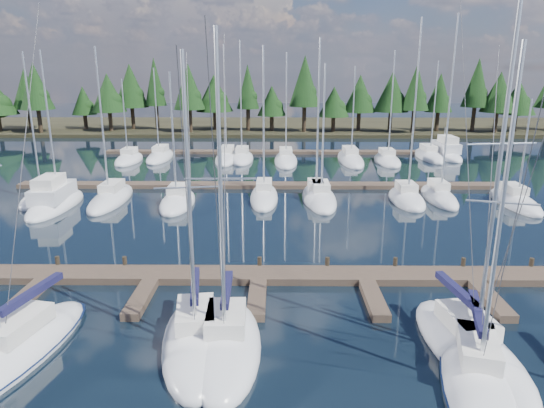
{
  "coord_description": "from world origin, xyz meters",
  "views": [
    {
      "loc": [
        0.98,
        -7.58,
        11.66
      ],
      "look_at": [
        0.7,
        22.0,
        3.31
      ],
      "focal_mm": 32.0,
      "sensor_mm": 36.0,
      "label": 1
    }
  ],
  "objects_px": {
    "motor_yacht_right": "(445,153)",
    "front_sailboat_3": "(226,345)",
    "motor_yacht_left": "(54,202)",
    "front_sailboat_1": "(13,352)",
    "front_sailboat_2": "(196,340)",
    "main_dock": "(259,280)",
    "front_sailboat_5": "(469,347)",
    "front_sailboat_4": "(476,377)"
  },
  "relations": [
    {
      "from": "motor_yacht_right",
      "to": "front_sailboat_3",
      "type": "bearing_deg",
      "value": -118.06
    },
    {
      "from": "front_sailboat_3",
      "to": "motor_yacht_left",
      "type": "bearing_deg",
      "value": 127.98
    },
    {
      "from": "front_sailboat_3",
      "to": "front_sailboat_1",
      "type": "bearing_deg",
      "value": -175.88
    },
    {
      "from": "front_sailboat_2",
      "to": "main_dock",
      "type": "bearing_deg",
      "value": 68.92
    },
    {
      "from": "main_dock",
      "to": "motor_yacht_left",
      "type": "xyz_separation_m",
      "value": [
        -18.23,
        15.12,
        0.31
      ]
    },
    {
      "from": "front_sailboat_3",
      "to": "front_sailboat_5",
      "type": "xyz_separation_m",
      "value": [
        10.27,
        -0.12,
        0.02
      ]
    },
    {
      "from": "front_sailboat_2",
      "to": "front_sailboat_5",
      "type": "xyz_separation_m",
      "value": [
        11.59,
        -0.47,
        0.02
      ]
    },
    {
      "from": "front_sailboat_4",
      "to": "main_dock",
      "type": "bearing_deg",
      "value": 134.32
    },
    {
      "from": "front_sailboat_5",
      "to": "motor_yacht_right",
      "type": "xyz_separation_m",
      "value": [
        14.72,
        47.02,
        0.21
      ]
    },
    {
      "from": "front_sailboat_3",
      "to": "main_dock",
      "type": "bearing_deg",
      "value": 80.34
    },
    {
      "from": "main_dock",
      "to": "motor_yacht_left",
      "type": "relative_size",
      "value": 4.67
    },
    {
      "from": "main_dock",
      "to": "front_sailboat_1",
      "type": "xyz_separation_m",
      "value": [
        -9.93,
        -7.39,
        0.08
      ]
    },
    {
      "from": "front_sailboat_3",
      "to": "motor_yacht_left",
      "type": "distance_m",
      "value": 27.75
    },
    {
      "from": "front_sailboat_2",
      "to": "motor_yacht_right",
      "type": "height_order",
      "value": "front_sailboat_2"
    },
    {
      "from": "main_dock",
      "to": "front_sailboat_5",
      "type": "relative_size",
      "value": 2.69
    },
    {
      "from": "main_dock",
      "to": "front_sailboat_2",
      "type": "bearing_deg",
      "value": -111.08
    },
    {
      "from": "front_sailboat_3",
      "to": "motor_yacht_right",
      "type": "bearing_deg",
      "value": 61.94
    },
    {
      "from": "main_dock",
      "to": "front_sailboat_4",
      "type": "bearing_deg",
      "value": -45.68
    },
    {
      "from": "front_sailboat_1",
      "to": "front_sailboat_5",
      "type": "xyz_separation_m",
      "value": [
        19.05,
        0.51,
        0.02
      ]
    },
    {
      "from": "front_sailboat_1",
      "to": "front_sailboat_2",
      "type": "xyz_separation_m",
      "value": [
        7.46,
        0.98,
        -0.01
      ]
    },
    {
      "from": "front_sailboat_4",
      "to": "motor_yacht_right",
      "type": "relative_size",
      "value": 1.4
    },
    {
      "from": "main_dock",
      "to": "front_sailboat_2",
      "type": "distance_m",
      "value": 6.87
    },
    {
      "from": "main_dock",
      "to": "front_sailboat_1",
      "type": "distance_m",
      "value": 12.37
    },
    {
      "from": "motor_yacht_right",
      "to": "front_sailboat_2",
      "type": "bearing_deg",
      "value": -119.48
    },
    {
      "from": "front_sailboat_2",
      "to": "front_sailboat_1",
      "type": "bearing_deg",
      "value": -172.5
    },
    {
      "from": "front_sailboat_5",
      "to": "motor_yacht_left",
      "type": "height_order",
      "value": "front_sailboat_5"
    },
    {
      "from": "front_sailboat_1",
      "to": "front_sailboat_4",
      "type": "bearing_deg",
      "value": -4.53
    },
    {
      "from": "front_sailboat_2",
      "to": "motor_yacht_left",
      "type": "relative_size",
      "value": 1.39
    },
    {
      "from": "front_sailboat_1",
      "to": "front_sailboat_3",
      "type": "height_order",
      "value": "front_sailboat_1"
    },
    {
      "from": "front_sailboat_2",
      "to": "motor_yacht_right",
      "type": "relative_size",
      "value": 1.38
    },
    {
      "from": "front_sailboat_4",
      "to": "front_sailboat_5",
      "type": "xyz_separation_m",
      "value": [
        0.47,
        1.98,
        0.02
      ]
    },
    {
      "from": "front_sailboat_2",
      "to": "motor_yacht_right",
      "type": "xyz_separation_m",
      "value": [
        26.32,
        46.55,
        0.23
      ]
    },
    {
      "from": "front_sailboat_1",
      "to": "front_sailboat_2",
      "type": "distance_m",
      "value": 7.52
    },
    {
      "from": "front_sailboat_2",
      "to": "front_sailboat_4",
      "type": "distance_m",
      "value": 11.39
    },
    {
      "from": "front_sailboat_3",
      "to": "front_sailboat_4",
      "type": "distance_m",
      "value": 10.02
    },
    {
      "from": "front_sailboat_4",
      "to": "front_sailboat_5",
      "type": "bearing_deg",
      "value": 76.58
    },
    {
      "from": "front_sailboat_4",
      "to": "motor_yacht_right",
      "type": "bearing_deg",
      "value": 72.77
    },
    {
      "from": "front_sailboat_2",
      "to": "front_sailboat_5",
      "type": "relative_size",
      "value": 0.8
    },
    {
      "from": "front_sailboat_2",
      "to": "front_sailboat_3",
      "type": "bearing_deg",
      "value": -14.86
    },
    {
      "from": "motor_yacht_right",
      "to": "front_sailboat_5",
      "type": "bearing_deg",
      "value": -107.39
    },
    {
      "from": "front_sailboat_1",
      "to": "front_sailboat_5",
      "type": "bearing_deg",
      "value": 1.54
    },
    {
      "from": "front_sailboat_2",
      "to": "motor_yacht_right",
      "type": "distance_m",
      "value": 53.48
    }
  ]
}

